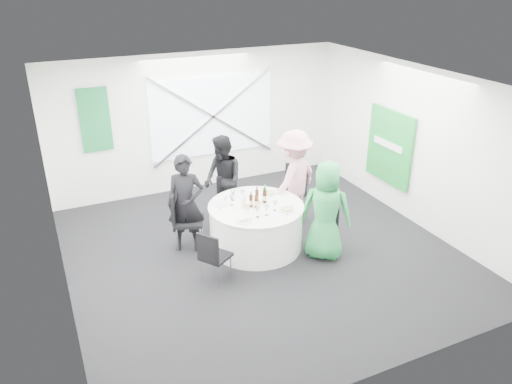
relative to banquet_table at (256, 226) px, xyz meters
name	(u,v)px	position (x,y,z in m)	size (l,w,h in m)	color
floor	(261,252)	(0.00, -0.20, -0.38)	(6.00, 6.00, 0.00)	black
ceiling	(262,82)	(0.00, -0.20, 2.42)	(6.00, 6.00, 0.00)	silver
wall_back	(198,122)	(0.00, 2.80, 1.02)	(6.00, 6.00, 0.00)	white
wall_front	(386,273)	(0.00, -3.20, 1.02)	(6.00, 6.00, 0.00)	white
wall_left	(54,210)	(-3.00, -0.20, 1.02)	(6.00, 6.00, 0.00)	white
wall_right	(415,146)	(3.00, -0.20, 1.02)	(6.00, 6.00, 0.00)	white
window_panel	(213,116)	(0.30, 2.76, 1.12)	(2.60, 0.03, 1.60)	white
window_brace_a	(213,117)	(0.30, 2.72, 1.12)	(0.05, 0.05, 3.16)	silver
window_brace_b	(213,117)	(0.30, 2.72, 1.12)	(0.05, 0.05, 3.16)	silver
green_banner	(95,120)	(-2.00, 2.75, 1.32)	(0.55, 0.04, 1.20)	#156934
green_sign	(389,147)	(2.94, 0.40, 0.82)	(0.05, 1.20, 1.40)	green
banquet_table	(256,226)	(0.00, 0.00, 0.00)	(1.56, 1.56, 0.76)	white
chair_back	(229,196)	(-0.06, 1.01, 0.13)	(0.42, 0.43, 0.88)	black
chair_back_left	(183,215)	(-1.10, 0.46, 0.22)	(0.61, 0.61, 1.02)	black
chair_back_right	(293,189)	(1.04, 0.66, 0.22)	(0.64, 0.64, 1.01)	black
chair_front_right	(330,223)	(1.05, -0.59, 0.11)	(0.52, 0.52, 0.84)	black
chair_front_left	(212,254)	(-1.02, -0.69, 0.11)	(0.54, 0.54, 0.85)	black
person_man_back_left	(186,204)	(-1.05, 0.42, 0.44)	(0.60, 0.39, 1.64)	black
person_man_back	(223,180)	(-0.14, 1.10, 0.43)	(0.79, 0.43, 1.62)	black
person_woman_pink	(294,179)	(0.96, 0.48, 0.50)	(1.13, 0.53, 1.76)	pink
person_woman_green	(326,211)	(0.87, -0.73, 0.43)	(0.79, 0.52, 1.62)	green
plate_back	(240,193)	(-0.05, 0.53, 0.39)	(0.29, 0.29, 0.01)	silver
plate_back_left	(220,203)	(-0.51, 0.31, 0.39)	(0.29, 0.29, 0.01)	silver
plate_back_right	(269,193)	(0.39, 0.30, 0.40)	(0.27, 0.27, 0.04)	silver
plate_front_right	(287,209)	(0.37, -0.36, 0.40)	(0.27, 0.27, 0.04)	silver
plate_front_left	(244,221)	(-0.40, -0.41, 0.39)	(0.25, 0.25, 0.01)	silver
napkin	(244,218)	(-0.38, -0.40, 0.42)	(0.19, 0.12, 0.05)	white
beer_bottle_a	(251,201)	(-0.09, -0.01, 0.48)	(0.06, 0.06, 0.26)	#3A1C0A
beer_bottle_b	(257,196)	(0.07, 0.11, 0.49)	(0.06, 0.06, 0.28)	#3A1C0A
beer_bottle_c	(265,197)	(0.17, 0.04, 0.49)	(0.06, 0.06, 0.28)	#3A1C0A
beer_bottle_d	(256,202)	(-0.03, -0.07, 0.48)	(0.06, 0.06, 0.26)	#3A1C0A
green_water_bottle	(265,195)	(0.20, 0.09, 0.49)	(0.08, 0.08, 0.29)	#42AC58
clear_water_bottle	(243,202)	(-0.23, -0.01, 0.49)	(0.08, 0.08, 0.28)	white
wine_glass_a	(233,193)	(-0.26, 0.34, 0.50)	(0.07, 0.07, 0.17)	white
wine_glass_b	(275,203)	(0.20, -0.29, 0.50)	(0.07, 0.07, 0.17)	white
wine_glass_c	(258,210)	(-0.15, -0.38, 0.50)	(0.07, 0.07, 0.17)	white
wine_glass_d	(231,198)	(-0.35, 0.18, 0.50)	(0.07, 0.07, 0.17)	white
wine_glass_e	(248,207)	(-0.25, -0.24, 0.50)	(0.07, 0.07, 0.17)	white
wine_glass_f	(242,192)	(-0.10, 0.32, 0.50)	(0.07, 0.07, 0.17)	white
wine_glass_g	(267,208)	(0.00, -0.38, 0.50)	(0.07, 0.07, 0.17)	white
fork_a	(287,214)	(0.32, -0.48, 0.38)	(0.01, 0.15, 0.01)	silver
knife_a	(292,206)	(0.51, -0.28, 0.38)	(0.01, 0.15, 0.01)	silver
fork_b	(255,191)	(0.22, 0.53, 0.38)	(0.01, 0.15, 0.01)	silver
knife_b	(234,194)	(-0.16, 0.55, 0.38)	(0.01, 0.15, 0.01)	silver
fork_c	(281,195)	(0.55, 0.17, 0.38)	(0.01, 0.15, 0.01)	silver
knife_c	(265,191)	(0.38, 0.44, 0.38)	(0.01, 0.15, 0.01)	silver
fork_d	(225,198)	(-0.36, 0.45, 0.38)	(0.01, 0.15, 0.01)	silver
knife_d	(221,208)	(-0.55, 0.16, 0.38)	(0.01, 0.15, 0.01)	silver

